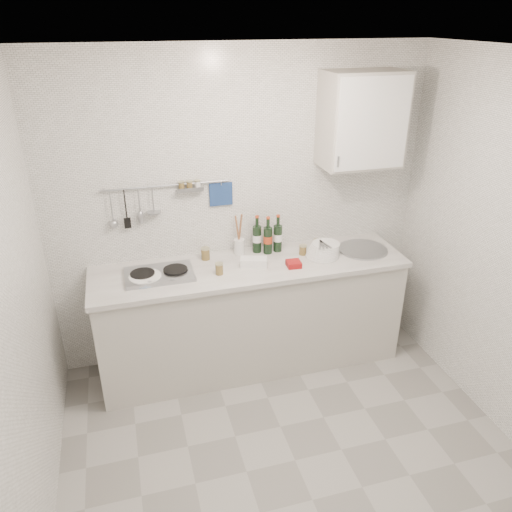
{
  "coord_description": "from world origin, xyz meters",
  "views": [
    {
      "loc": [
        -0.9,
        -2.21,
        2.67
      ],
      "look_at": [
        -0.02,
        0.9,
        1.09
      ],
      "focal_mm": 35.0,
      "sensor_mm": 36.0,
      "label": 1
    }
  ],
  "objects_px": {
    "plate_stack_sink": "(324,250)",
    "wall_cabinet": "(362,120)",
    "utensil_crock": "(239,244)",
    "wine_bottles": "(268,234)",
    "plate_stack_hob": "(144,278)"
  },
  "relations": [
    {
      "from": "plate_stack_sink",
      "to": "utensil_crock",
      "type": "distance_m",
      "value": 0.68
    },
    {
      "from": "plate_stack_sink",
      "to": "wine_bottles",
      "type": "distance_m",
      "value": 0.47
    },
    {
      "from": "wine_bottles",
      "to": "utensil_crock",
      "type": "distance_m",
      "value": 0.24
    },
    {
      "from": "wall_cabinet",
      "to": "plate_stack_sink",
      "type": "height_order",
      "value": "wall_cabinet"
    },
    {
      "from": "plate_stack_hob",
      "to": "utensil_crock",
      "type": "xyz_separation_m",
      "value": [
        0.77,
        0.25,
        0.06
      ]
    },
    {
      "from": "wine_bottles",
      "to": "plate_stack_sink",
      "type": "bearing_deg",
      "value": -24.91
    },
    {
      "from": "plate_stack_sink",
      "to": "wine_bottles",
      "type": "height_order",
      "value": "wine_bottles"
    },
    {
      "from": "plate_stack_sink",
      "to": "wall_cabinet",
      "type": "bearing_deg",
      "value": 23.19
    },
    {
      "from": "utensil_crock",
      "to": "wall_cabinet",
      "type": "bearing_deg",
      "value": -5.64
    },
    {
      "from": "wall_cabinet",
      "to": "plate_stack_hob",
      "type": "relative_size",
      "value": 2.78
    },
    {
      "from": "wall_cabinet",
      "to": "utensil_crock",
      "type": "xyz_separation_m",
      "value": [
        -0.94,
        0.09,
        -0.95
      ]
    },
    {
      "from": "wall_cabinet",
      "to": "wine_bottles",
      "type": "distance_m",
      "value": 1.13
    },
    {
      "from": "utensil_crock",
      "to": "plate_stack_hob",
      "type": "bearing_deg",
      "value": -161.83
    },
    {
      "from": "wall_cabinet",
      "to": "utensil_crock",
      "type": "distance_m",
      "value": 1.34
    },
    {
      "from": "plate_stack_hob",
      "to": "wine_bottles",
      "type": "xyz_separation_m",
      "value": [
        1.0,
        0.22,
        0.14
      ]
    }
  ]
}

